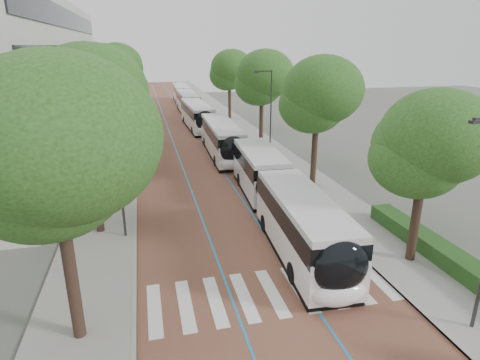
{
  "coord_description": "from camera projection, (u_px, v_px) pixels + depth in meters",
  "views": [
    {
      "loc": [
        -4.68,
        -13.14,
        10.16
      ],
      "look_at": [
        0.79,
        9.32,
        2.4
      ],
      "focal_mm": 30.0,
      "sensor_mm": 36.0,
      "label": 1
    }
  ],
  "objects": [
    {
      "name": "zebra_crossing",
      "position": [
        272.0,
        292.0,
        17.34
      ],
      "size": [
        10.55,
        3.6,
        0.01
      ],
      "color": "silver",
      "rests_on": "ground"
    },
    {
      "name": "bus_queued_1",
      "position": [
        198.0,
        117.0,
        50.92
      ],
      "size": [
        2.84,
        12.46,
        3.2
      ],
      "rotation": [
        0.0,
        0.0,
        0.03
      ],
      "color": "white",
      "rests_on": "ground"
    },
    {
      "name": "streetlight_far",
      "position": [
        269.0,
        107.0,
        36.6
      ],
      "size": [
        1.82,
        0.2,
        8.0
      ],
      "color": "#313134",
      "rests_on": "sidewalk_right"
    },
    {
      "name": "bus_queued_2",
      "position": [
        188.0,
        103.0,
        62.74
      ],
      "size": [
        2.61,
        12.41,
        3.2
      ],
      "rotation": [
        0.0,
        0.0,
        0.01
      ],
      "color": "white",
      "rests_on": "ground"
    },
    {
      "name": "lamp_post_left",
      "position": [
        119.0,
        167.0,
        21.08
      ],
      "size": [
        0.14,
        0.14,
        8.0
      ],
      "primitive_type": "cylinder",
      "color": "#313134",
      "rests_on": "sidewalk_left"
    },
    {
      "name": "bus_queued_3",
      "position": [
        181.0,
        94.0,
        74.87
      ],
      "size": [
        2.88,
        12.47,
        3.2
      ],
      "rotation": [
        0.0,
        0.0,
        -0.03
      ],
      "color": "white",
      "rests_on": "ground"
    },
    {
      "name": "road",
      "position": [
        180.0,
        126.0,
        53.23
      ],
      "size": [
        11.0,
        140.0,
        0.02
      ],
      "primitive_type": "cube",
      "color": "brown",
      "rests_on": "ground"
    },
    {
      "name": "trees_right",
      "position": [
        273.0,
        86.0,
        38.44
      ],
      "size": [
        6.01,
        47.48,
        9.32
      ],
      "color": "black",
      "rests_on": "ground"
    },
    {
      "name": "trees_left",
      "position": [
        108.0,
        84.0,
        36.34
      ],
      "size": [
        6.45,
        61.37,
        9.98
      ],
      "color": "black",
      "rests_on": "ground"
    },
    {
      "name": "kerb_left",
      "position": [
        136.0,
        128.0,
        51.96
      ],
      "size": [
        0.2,
        140.0,
        0.14
      ],
      "primitive_type": "cube",
      "color": "gray",
      "rests_on": "ground"
    },
    {
      "name": "ground",
      "position": [
        275.0,
        307.0,
        16.38
      ],
      "size": [
        160.0,
        160.0,
        0.0
      ],
      "primitive_type": "plane",
      "color": "#51544C",
      "rests_on": "ground"
    },
    {
      "name": "bus_queued_0",
      "position": [
        222.0,
        140.0,
        38.24
      ],
      "size": [
        2.88,
        12.47,
        3.2
      ],
      "rotation": [
        0.0,
        0.0,
        -0.03
      ],
      "color": "white",
      "rests_on": "ground"
    },
    {
      "name": "sidewalk_left",
      "position": [
        121.0,
        128.0,
        51.53
      ],
      "size": [
        4.0,
        140.0,
        0.12
      ],
      "primitive_type": "cube",
      "color": "gray",
      "rests_on": "ground"
    },
    {
      "name": "kerb_right",
      "position": [
        221.0,
        124.0,
        54.47
      ],
      "size": [
        0.2,
        140.0,
        0.14
      ],
      "primitive_type": "cube",
      "color": "gray",
      "rests_on": "ground"
    },
    {
      "name": "lane_line_right",
      "position": [
        192.0,
        126.0,
        53.58
      ],
      "size": [
        0.12,
        126.0,
        0.01
      ],
      "primitive_type": "cube",
      "color": "teal",
      "rests_on": "road"
    },
    {
      "name": "lead_bus",
      "position": [
        281.0,
        199.0,
        23.47
      ],
      "size": [
        3.6,
        18.51,
        3.2
      ],
      "rotation": [
        0.0,
        0.0,
        -0.06
      ],
      "color": "black",
      "rests_on": "ground"
    },
    {
      "name": "hedge",
      "position": [
        465.0,
        268.0,
        18.26
      ],
      "size": [
        1.2,
        14.0,
        0.8
      ],
      "primitive_type": "cube",
      "color": "#1D4818",
      "rests_on": "sidewalk_right"
    },
    {
      "name": "lane_line_left",
      "position": [
        167.0,
        127.0,
        52.86
      ],
      "size": [
        0.12,
        126.0,
        0.01
      ],
      "primitive_type": "cube",
      "color": "teal",
      "rests_on": "road"
    },
    {
      "name": "sidewalk_right",
      "position": [
        235.0,
        123.0,
        54.89
      ],
      "size": [
        4.0,
        140.0,
        0.12
      ],
      "primitive_type": "cube",
      "color": "gray",
      "rests_on": "ground"
    }
  ]
}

